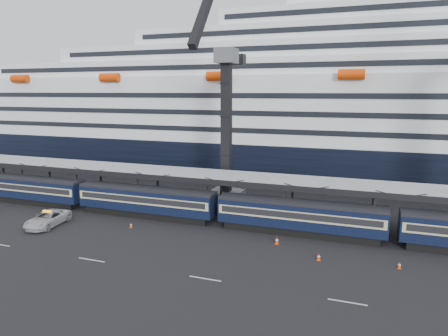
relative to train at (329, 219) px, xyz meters
The scene contains 10 objects.
ground 11.25m from the train, 65.06° to the right, with size 260.00×260.00×0.00m, color black.
train is the anchor object (origin of this frame).
canopy 6.85m from the train, 40.71° to the left, with size 130.00×6.25×5.53m.
cruise_ship 37.56m from the train, 84.34° to the left, with size 214.09×28.84×34.00m.
crane_dark_near 20.10m from the train, 150.76° to the left, with size 4.50×17.75×35.08m.
pickup_truck 33.70m from the train, 167.45° to the right, with size 2.95×6.40×1.78m, color #ADAFB4.
traffic_cone_b 23.39m from the train, 168.75° to the right, with size 0.34×0.34×0.67m.
traffic_cone_c 6.65m from the train, 142.98° to the right, with size 0.42×0.42×0.85m.
traffic_cone_d 6.94m from the train, 93.13° to the right, with size 0.38×0.38×0.75m.
traffic_cone_e 9.41m from the train, 41.34° to the right, with size 0.34×0.34×0.69m.
Camera 1 is at (-1.61, -34.24, 16.25)m, focal length 32.00 mm.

